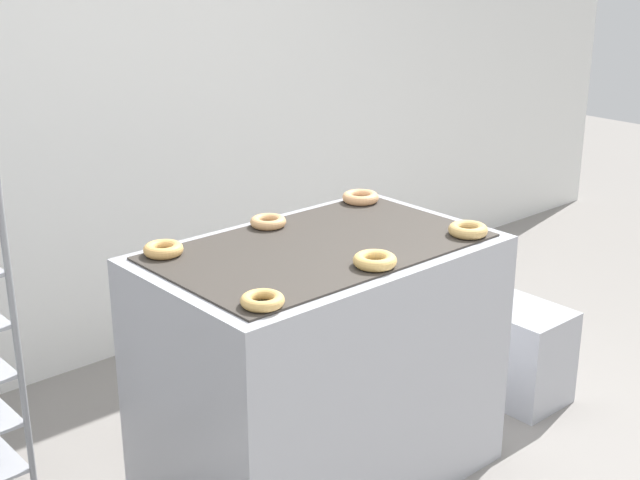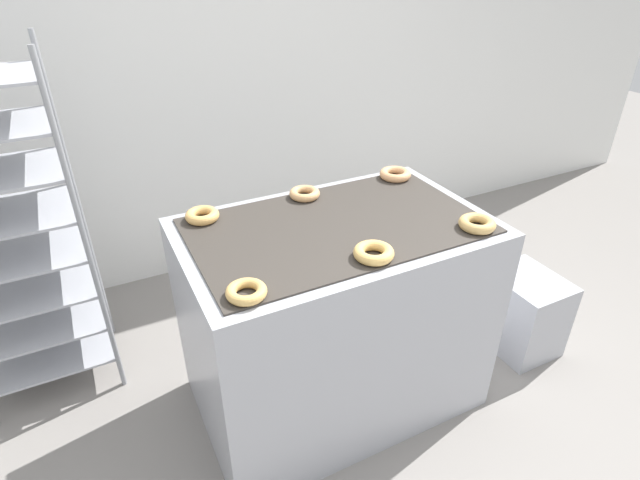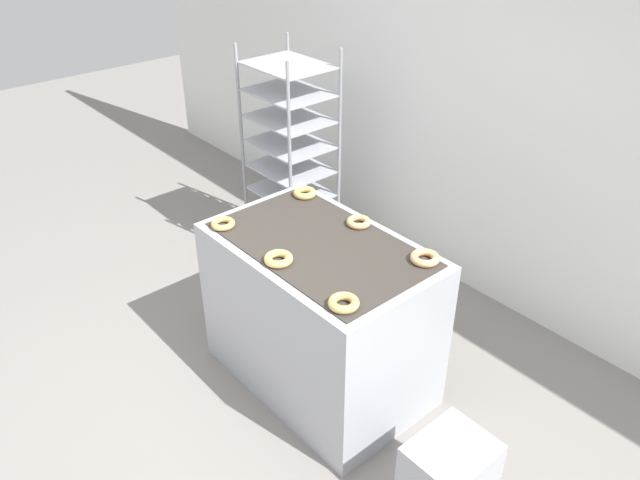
# 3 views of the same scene
# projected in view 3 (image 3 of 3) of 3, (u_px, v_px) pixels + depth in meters

# --- Properties ---
(ground_plane) EXTENTS (14.00, 14.00, 0.00)m
(ground_plane) POSITION_uv_depth(u_px,v_px,m) (232.00, 430.00, 3.45)
(ground_plane) COLOR gray
(wall_back) EXTENTS (8.00, 0.05, 2.80)m
(wall_back) POSITION_uv_depth(u_px,v_px,m) (498.00, 102.00, 3.91)
(wall_back) COLOR white
(wall_back) RESTS_ON ground_plane
(fryer_machine) EXTENTS (1.26, 0.79, 0.96)m
(fryer_machine) POSITION_uv_depth(u_px,v_px,m) (320.00, 314.00, 3.56)
(fryer_machine) COLOR #A8AAB2
(fryer_machine) RESTS_ON ground_plane
(baking_rack_cart) EXTENTS (0.59, 0.48, 1.64)m
(baking_rack_cart) POSITION_uv_depth(u_px,v_px,m) (290.00, 156.00, 4.58)
(baking_rack_cart) COLOR gray
(baking_rack_cart) RESTS_ON ground_plane
(glaze_bin) EXTENTS (0.32, 0.39, 0.44)m
(glaze_bin) POSITION_uv_depth(u_px,v_px,m) (448.00, 479.00, 2.92)
(glaze_bin) COLOR #A8AAB2
(glaze_bin) RESTS_ON ground_plane
(donut_near_left) EXTENTS (0.13, 0.13, 0.04)m
(donut_near_left) POSITION_uv_depth(u_px,v_px,m) (223.00, 224.00, 3.46)
(donut_near_left) COLOR #DCAD5E
(donut_near_left) RESTS_ON fryer_machine
(donut_near_center) EXTENTS (0.15, 0.15, 0.04)m
(donut_near_center) POSITION_uv_depth(u_px,v_px,m) (278.00, 259.00, 3.15)
(donut_near_center) COLOR #E9B964
(donut_near_center) RESTS_ON fryer_machine
(donut_near_right) EXTENTS (0.15, 0.15, 0.04)m
(donut_near_right) POSITION_uv_depth(u_px,v_px,m) (344.00, 303.00, 2.84)
(donut_near_right) COLOR tan
(donut_near_right) RESTS_ON fryer_machine
(donut_far_left) EXTENTS (0.14, 0.14, 0.04)m
(donut_far_left) POSITION_uv_depth(u_px,v_px,m) (305.00, 193.00, 3.77)
(donut_far_left) COLOR #E7AE5F
(donut_far_left) RESTS_ON fryer_machine
(donut_far_center) EXTENTS (0.14, 0.14, 0.04)m
(donut_far_center) POSITION_uv_depth(u_px,v_px,m) (359.00, 222.00, 3.47)
(donut_far_center) COLOR tan
(donut_far_center) RESTS_ON fryer_machine
(donut_far_right) EXTENTS (0.15, 0.15, 0.04)m
(donut_far_right) POSITION_uv_depth(u_px,v_px,m) (425.00, 258.00, 3.16)
(donut_far_right) COLOR #EAA870
(donut_far_right) RESTS_ON fryer_machine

